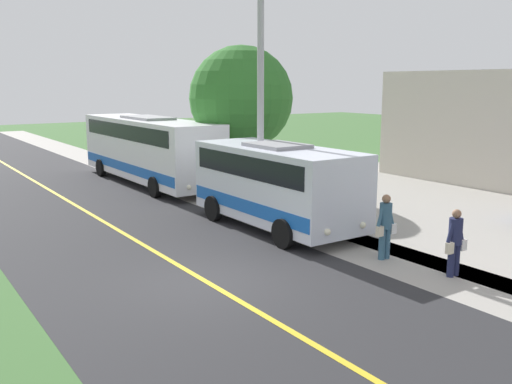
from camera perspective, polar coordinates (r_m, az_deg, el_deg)
The scene contains 10 objects.
ground_plane at distance 14.00m, azimuth -5.05°, elevation -9.11°, with size 120.00×120.00×0.00m, color #3D6633.
road_surface at distance 14.00m, azimuth -5.05°, elevation -9.09°, with size 8.00×100.00×0.01m, color #28282B.
sidewalk at distance 17.01m, azimuth 10.47°, elevation -5.59°, with size 2.40×100.00×0.01m, color #9E9991.
road_centre_line at distance 14.00m, azimuth -5.05°, elevation -9.07°, with size 0.16×100.00×0.00m, color gold.
shuttle_bus_front at distance 18.68m, azimuth 2.12°, elevation 1.03°, with size 2.77×6.77×2.86m.
transit_bus_rear at distance 27.70m, azimuth -10.88°, elevation 4.52°, with size 2.76×11.06×3.25m.
pedestrian_with_bags at distance 14.94m, azimuth 19.58°, elevation -4.67°, with size 0.72×0.34×1.73m.
pedestrian_waiting at distance 15.84m, azimuth 13.02°, elevation -3.23°, with size 0.72×0.34×1.83m.
street_light_pole at distance 19.89m, azimuth 0.20°, elevation 11.22°, with size 1.97×0.24×8.94m.
tree_curbside at distance 25.44m, azimuth -1.51°, elevation 9.50°, with size 4.66×4.66×6.48m.
Camera 1 is at (6.37, 11.51, 4.80)m, focal length 39.35 mm.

